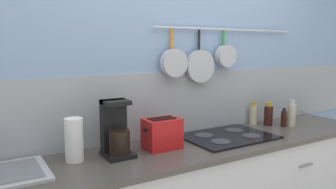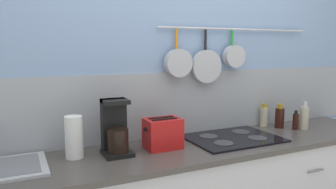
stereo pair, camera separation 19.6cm
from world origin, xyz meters
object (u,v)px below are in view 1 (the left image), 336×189
(bottle_cooking_wine, at_px, (284,118))
(bottle_hot_sauce, at_px, (292,114))
(paper_towel_roll, at_px, (74,140))
(bottle_dish_soap, at_px, (268,115))
(bottle_olive_oil, at_px, (253,114))
(coffee_maker, at_px, (116,133))
(toaster, at_px, (162,133))

(bottle_cooking_wine, distance_m, bottle_hot_sauce, 0.08)
(paper_towel_roll, height_order, bottle_dish_soap, paper_towel_roll)
(bottle_cooking_wine, relative_size, bottle_hot_sauce, 0.69)
(paper_towel_roll, bearing_deg, bottle_olive_oil, 4.89)
(bottle_hot_sauce, bearing_deg, bottle_cooking_wine, 163.74)
(coffee_maker, distance_m, toaster, 0.30)
(toaster, height_order, bottle_cooking_wine, toaster)
(paper_towel_roll, bearing_deg, bottle_hot_sauce, -2.58)
(bottle_olive_oil, bearing_deg, bottle_dish_soap, -48.84)
(bottle_cooking_wine, bearing_deg, toaster, 179.65)
(coffee_maker, distance_m, bottle_olive_oil, 1.28)
(paper_towel_roll, bearing_deg, bottle_dish_soap, 1.42)
(bottle_dish_soap, relative_size, bottle_hot_sauce, 0.88)
(toaster, bearing_deg, paper_towel_roll, 174.55)
(paper_towel_roll, height_order, bottle_olive_oil, paper_towel_roll)
(paper_towel_roll, bearing_deg, bottle_cooking_wine, -2.00)
(toaster, bearing_deg, bottle_hot_sauce, -1.28)
(toaster, distance_m, bottle_olive_oil, 0.99)
(toaster, relative_size, bottle_hot_sauce, 1.11)
(bottle_dish_soap, xyz_separation_m, bottle_cooking_wine, (0.07, -0.10, -0.02))
(bottle_olive_oil, bearing_deg, bottle_hot_sauce, -43.77)
(paper_towel_roll, height_order, coffee_maker, coffee_maker)
(bottle_dish_soap, bearing_deg, bottle_cooking_wine, -54.33)
(toaster, xyz_separation_m, bottle_olive_oil, (0.97, 0.18, -0.02))
(toaster, distance_m, bottle_cooking_wine, 1.12)
(bottle_olive_oil, xyz_separation_m, bottle_cooking_wine, (0.15, -0.19, -0.01))
(paper_towel_roll, height_order, bottle_hot_sauce, paper_towel_roll)
(bottle_olive_oil, height_order, bottle_cooking_wine, bottle_olive_oil)
(toaster, bearing_deg, bottle_olive_oil, 10.47)
(bottle_dish_soap, relative_size, bottle_cooking_wine, 1.27)
(coffee_maker, relative_size, bottle_dish_soap, 1.74)
(paper_towel_roll, relative_size, bottle_olive_oil, 1.34)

